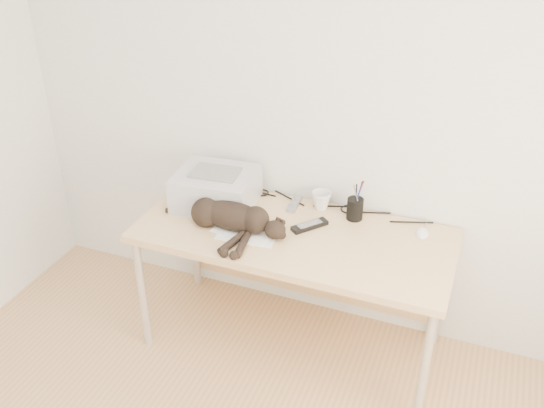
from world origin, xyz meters
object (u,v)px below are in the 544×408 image
at_px(printer, 216,188).
at_px(mug, 321,200).
at_px(desk, 299,245).
at_px(mouse, 423,231).
at_px(cat, 228,217).
at_px(pen_cup, 355,209).

xyz_separation_m(printer, mug, (0.54, 0.16, -0.05)).
relative_size(desk, mouse, 15.04).
distance_m(cat, mug, 0.53).
bearing_deg(mug, cat, -135.83).
xyz_separation_m(desk, mug, (0.06, 0.19, 0.18)).
bearing_deg(mouse, printer, 179.73).
xyz_separation_m(desk, pen_cup, (0.25, 0.15, 0.19)).
bearing_deg(pen_cup, cat, -150.02).
height_order(cat, mug, cat).
xyz_separation_m(desk, cat, (-0.32, -0.18, 0.20)).
height_order(desk, mug, mug).
bearing_deg(mug, pen_cup, -10.70).
bearing_deg(mouse, pen_cup, 171.08).
bearing_deg(printer, cat, -50.80).
bearing_deg(mug, desk, -106.37).
bearing_deg(pen_cup, desk, -148.41).
bearing_deg(printer, pen_cup, 9.62).
bearing_deg(mouse, cat, -167.32).
relative_size(printer, cat, 0.65).
relative_size(desk, mug, 15.09).
bearing_deg(printer, desk, -3.37).
bearing_deg(desk, mouse, 12.44).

